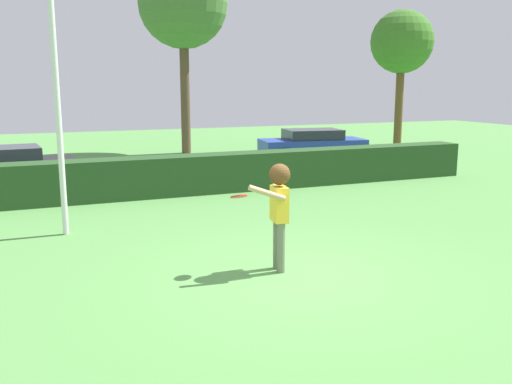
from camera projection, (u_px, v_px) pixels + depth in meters
name	position (u px, v px, depth m)	size (l,w,h in m)	color
ground_plane	(296.00, 276.00, 9.00)	(60.00, 60.00, 0.00)	#569348
person	(279.00, 203.00, 9.08)	(0.79, 0.56, 1.80)	slate
frisbee	(239.00, 196.00, 9.04)	(0.28, 0.27, 0.11)	red
lamppost	(54.00, 47.00, 10.80)	(0.24, 0.24, 6.87)	silver
hedge_row	(179.00, 175.00, 15.58)	(18.99, 0.90, 1.09)	#264822
parked_car_black	(0.00, 167.00, 16.23)	(4.33, 2.10, 1.25)	black
parked_car_blue	(312.00, 143.00, 22.63)	(4.40, 2.29, 1.25)	#263FA5
oak_tree	(183.00, 5.00, 23.83)	(3.83, 3.83, 8.36)	brown
birch_tree	(402.00, 43.00, 26.54)	(2.98, 2.98, 6.52)	brown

